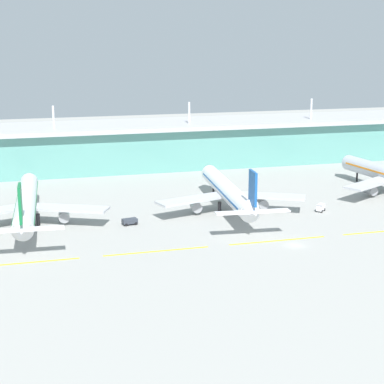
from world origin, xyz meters
The scene contains 9 objects.
ground_plane centered at (0.00, 0.00, 0.00)m, with size 600.00×600.00×0.00m, color #9E9E99.
terminal_building centered at (0.00, 114.99, 9.68)m, with size 288.00×34.00×27.96m.
airliner_near_middle centered at (-68.98, 39.08, 6.45)m, with size 48.73×68.80×18.90m.
airliner_center centered at (-6.34, 37.85, 6.45)m, with size 48.62×65.61×18.90m.
taxiway_stripe_west centered at (-71.00, 5.04, 0.02)m, with size 28.00×0.70×0.04m, color yellow.
taxiway_stripe_mid_west centered at (-37.00, 5.04, 0.02)m, with size 28.00×0.70×0.04m, color yellow.
taxiway_stripe_centre centered at (-3.00, 5.04, 0.02)m, with size 28.00×0.70×0.04m, color yellow.
baggage_cart centered at (22.16, 29.56, 1.26)m, with size 3.84×3.80×2.48m.
pushback_tug centered at (-39.52, 31.05, 1.10)m, with size 4.76×3.19×1.85m.
Camera 1 is at (-70.16, -150.82, 54.68)m, focal length 60.01 mm.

